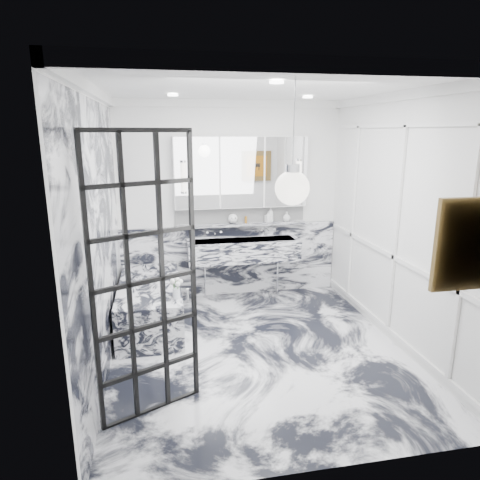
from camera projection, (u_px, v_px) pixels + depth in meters
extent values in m
plane|color=silver|center=(257.00, 350.00, 4.81)|extent=(3.60, 3.60, 0.00)
plane|color=white|center=(260.00, 87.00, 4.11)|extent=(3.60, 3.60, 0.00)
plane|color=white|center=(230.00, 201.00, 6.17)|extent=(3.60, 0.00, 3.60)
plane|color=white|center=(322.00, 289.00, 2.75)|extent=(3.60, 0.00, 3.60)
plane|color=white|center=(99.00, 235.00, 4.17)|extent=(0.00, 3.60, 3.60)
plane|color=white|center=(399.00, 223.00, 4.75)|extent=(0.00, 3.60, 3.60)
cube|color=silver|center=(231.00, 260.00, 6.37)|extent=(3.18, 0.05, 1.05)
cube|color=silver|center=(101.00, 241.00, 4.19)|extent=(0.02, 3.56, 2.68)
cube|color=white|center=(396.00, 231.00, 4.77)|extent=(0.03, 3.40, 2.30)
imported|color=#8C5919|center=(271.00, 215.00, 6.24)|extent=(0.09, 0.09, 0.22)
imported|color=#4C4C51|center=(268.00, 217.00, 6.24)|extent=(0.09, 0.09, 0.16)
imported|color=silver|center=(287.00, 217.00, 6.29)|extent=(0.13, 0.13, 0.15)
sphere|color=white|center=(233.00, 218.00, 6.15)|extent=(0.14, 0.14, 0.14)
cylinder|color=#8C5919|center=(246.00, 220.00, 6.19)|extent=(0.04, 0.04, 0.10)
cylinder|color=silver|center=(176.00, 293.00, 4.82)|extent=(0.08, 0.08, 0.12)
cube|color=#B57312|center=(477.00, 244.00, 2.93)|extent=(0.55, 0.05, 0.55)
sphere|color=white|center=(292.00, 188.00, 3.05)|extent=(0.25, 0.25, 0.25)
cube|color=silver|center=(244.00, 250.00, 6.13)|extent=(1.60, 0.45, 0.30)
cube|color=silver|center=(241.00, 224.00, 6.21)|extent=(1.90, 0.14, 0.04)
cube|color=white|center=(241.00, 214.00, 6.23)|extent=(1.90, 0.03, 0.23)
cube|color=white|center=(241.00, 172.00, 6.02)|extent=(1.90, 0.16, 1.00)
cylinder|color=white|center=(183.00, 177.00, 5.80)|extent=(0.07, 0.07, 0.40)
cylinder|color=white|center=(299.00, 175.00, 6.09)|extent=(0.07, 0.07, 0.40)
cube|color=silver|center=(151.00, 304.00, 5.38)|extent=(0.75, 1.65, 0.55)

